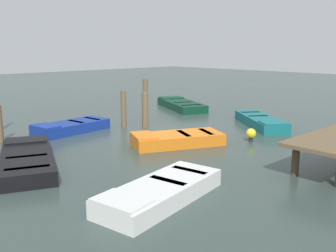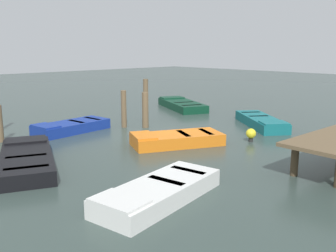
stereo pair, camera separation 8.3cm
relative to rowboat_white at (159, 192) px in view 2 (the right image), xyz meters
The scene contains 12 objects.
ground_plane 6.43m from the rowboat_white, 135.65° to the right, with size 80.00×80.00×0.00m, color #33423D.
rowboat_white is the anchor object (origin of this frame).
rowboat_dark_green 12.96m from the rowboat_white, 138.11° to the right, with size 2.95×4.25×0.46m.
rowboat_blue 7.86m from the rowboat_white, 105.75° to the right, with size 3.13×1.56×0.46m.
rowboat_teal 9.09m from the rowboat_white, 161.55° to the right, with size 3.08×3.59×0.46m.
rowboat_black 4.56m from the rowboat_white, 76.59° to the right, with size 2.81×4.14×0.46m.
rowboat_orange 4.89m from the rowboat_white, 139.65° to the right, with size 3.39×2.55×0.46m.
mooring_piling_near_right 8.07m from the rowboat_white, 121.81° to the right, with size 0.23×0.23×1.58m, color brown.
mooring_piling_far_left 7.90m from the rowboat_white, 86.18° to the right, with size 0.22×0.22×1.34m, color brown.
mooring_piling_center 9.38m from the rowboat_white, 128.78° to the right, with size 0.23×0.23×1.94m, color brown.
mooring_piling_mid_left 7.87m from the rowboat_white, 128.28° to the right, with size 0.27×0.27×1.51m, color brown.
marker_buoy 6.24m from the rowboat_white, 164.74° to the right, with size 0.36×0.36×0.48m.
Camera 2 is at (9.79, 10.20, 3.31)m, focal length 39.74 mm.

